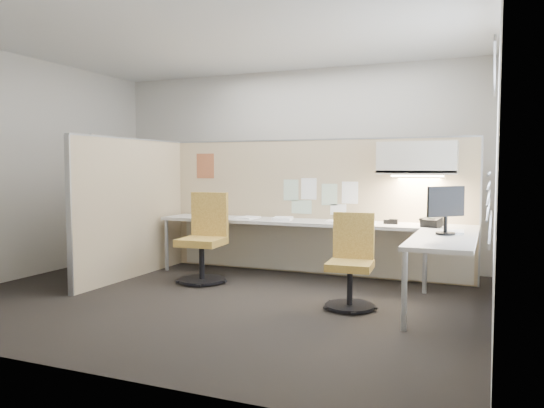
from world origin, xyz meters
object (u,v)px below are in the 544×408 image
at_px(phone, 431,222).
at_px(desk, 331,234).
at_px(chair_right, 351,264).
at_px(monitor, 446,207).
at_px(chair_left, 204,241).

bearing_deg(phone, desk, -159.66).
bearing_deg(chair_right, monitor, 19.05).
bearing_deg(monitor, chair_right, 156.90).
bearing_deg(phone, monitor, -53.50).
height_order(monitor, phone, monitor).
bearing_deg(desk, chair_right, -63.20).
xyz_separation_m(desk, phone, (1.16, 0.03, 0.18)).
bearing_deg(chair_left, desk, 15.00).
xyz_separation_m(chair_left, monitor, (2.82, -0.11, 0.51)).
bearing_deg(desk, monitor, -24.53).
relative_size(desk, chair_right, 4.31).
bearing_deg(chair_left, monitor, -6.83).
distance_m(chair_left, chair_right, 2.02).
height_order(desk, chair_left, chair_left).
relative_size(desk, chair_left, 3.72).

